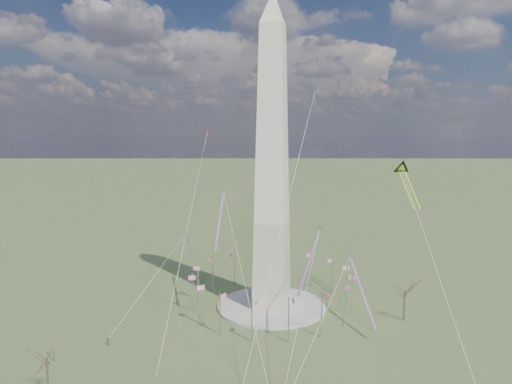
% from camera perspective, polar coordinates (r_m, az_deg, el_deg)
% --- Properties ---
extents(ground, '(2000.00, 2000.00, 0.00)m').
position_cam_1_polar(ground, '(156.63, 1.96, -14.19)').
color(ground, '#41592C').
rests_on(ground, ground).
extents(plaza, '(36.00, 36.00, 0.80)m').
position_cam_1_polar(plaza, '(156.49, 1.96, -14.05)').
color(plaza, '#B8B6A8').
rests_on(plaza, ground).
extents(washington_monument, '(15.56, 15.56, 100.00)m').
position_cam_1_polar(washington_monument, '(145.87, 2.04, 3.60)').
color(washington_monument, '#AFA592').
rests_on(washington_monument, plaza).
extents(flagpole_ring, '(54.40, 54.40, 13.00)m').
position_cam_1_polar(flagpole_ring, '(154.09, 1.97, -11.67)').
color(flagpole_ring, '#B3B4B9').
rests_on(flagpole_ring, ground).
extents(tree_near, '(8.14, 8.14, 14.24)m').
position_cam_1_polar(tree_near, '(150.13, 18.13, -11.42)').
color(tree_near, '#4E362F').
rests_on(tree_near, ground).
extents(tree_far, '(7.55, 7.55, 13.21)m').
position_cam_1_polar(tree_far, '(115.27, -24.75, -18.09)').
color(tree_far, '#4E362F').
rests_on(tree_far, ground).
extents(person_west, '(0.98, 0.79, 1.91)m').
position_cam_1_polar(person_west, '(137.44, -18.00, -17.35)').
color(person_west, gray).
rests_on(person_west, ground).
extents(kite_delta_black, '(8.44, 17.07, 13.89)m').
position_cam_1_polar(kite_delta_black, '(157.52, 17.87, 2.53)').
color(kite_delta_black, black).
rests_on(kite_delta_black, ground).
extents(kite_diamond_purple, '(1.83, 3.20, 10.12)m').
position_cam_1_polar(kite_diamond_purple, '(169.92, -8.54, -5.12)').
color(kite_diamond_purple, '#441B79').
rests_on(kite_diamond_purple, ground).
extents(kite_streamer_left, '(4.62, 22.39, 15.43)m').
position_cam_1_polar(kite_streamer_left, '(136.79, 7.10, -7.24)').
color(kite_streamer_left, '#F14A26').
rests_on(kite_streamer_left, ground).
extents(kite_streamer_mid, '(6.19, 23.11, 16.03)m').
position_cam_1_polar(kite_streamer_mid, '(147.37, -4.42, -2.33)').
color(kite_streamer_mid, '#F14A26').
rests_on(kite_streamer_mid, ground).
extents(kite_streamer_right, '(9.73, 22.42, 16.14)m').
position_cam_1_polar(kite_streamer_right, '(145.70, 12.67, -10.57)').
color(kite_streamer_right, '#F14A26').
rests_on(kite_streamer_right, ground).
extents(kite_small_red, '(1.82, 1.60, 4.77)m').
position_cam_1_polar(kite_small_red, '(188.42, -6.06, 7.55)').
color(kite_small_red, red).
rests_on(kite_small_red, ground).
extents(kite_small_white, '(1.22, 1.97, 4.50)m').
position_cam_1_polar(kite_small_white, '(189.29, 7.34, 12.03)').
color(kite_small_white, silver).
rests_on(kite_small_white, ground).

